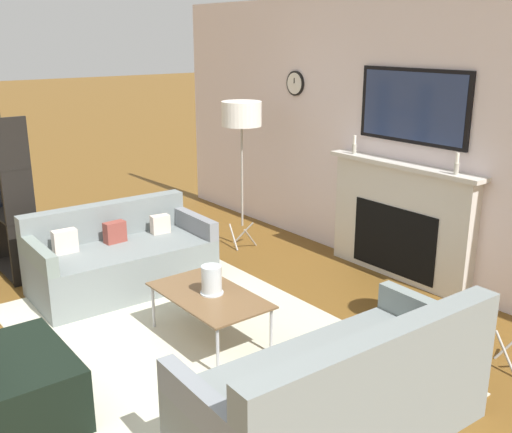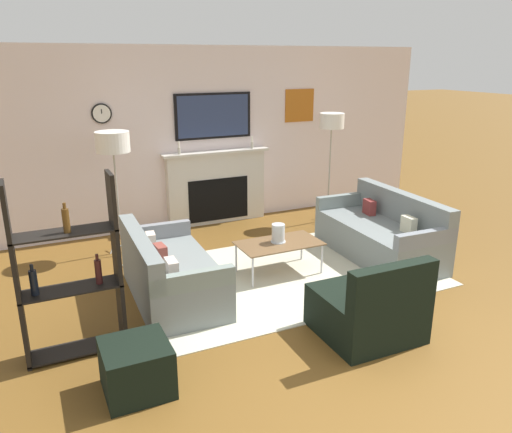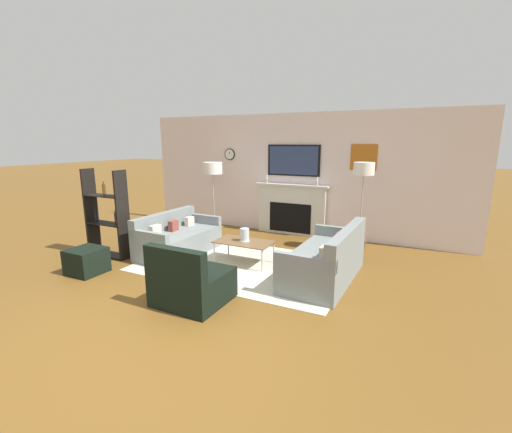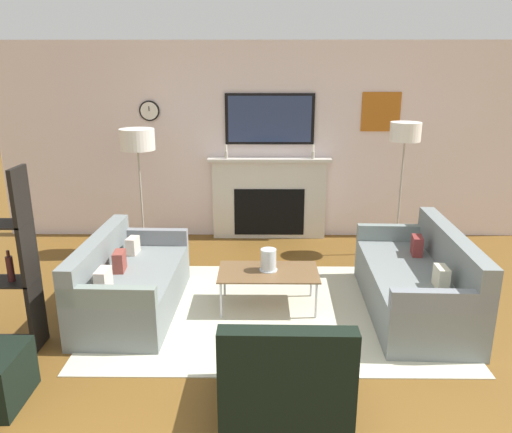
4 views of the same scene
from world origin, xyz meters
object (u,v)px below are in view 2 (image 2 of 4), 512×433
Objects in this scene: couch_right at (381,235)px; hurricane_candle at (278,234)px; coffee_table at (279,245)px; floor_lamp_left at (113,143)px; armchair at (369,310)px; ottoman at (137,368)px; couch_left at (169,274)px; shelf_unit at (69,274)px; floor_lamp_right at (332,123)px.

hurricane_candle is (-1.47, 0.11, 0.20)m from couch_right.
coffee_table is 2.47m from floor_lamp_left.
couch_right reaches higher than armchair.
hurricane_candle is 0.44× the size of ottoman.
floor_lamp_left is at bearing 152.50° from couch_right.
armchair is at bearing -61.74° from floor_lamp_left.
couch_left is 1.33m from shelf_unit.
armchair reaches higher than couch_left.
floor_lamp_left is at bearing 97.80° from couch_left.
shelf_unit is 1.02m from ottoman.
shelf_unit is (-0.82, -2.27, -0.72)m from floor_lamp_left.
ottoman is at bearing -143.45° from coffee_table.
floor_lamp_left reaches higher than couch_left.
ottoman is at bearing -64.57° from shelf_unit.
coffee_table is (-0.09, 1.64, 0.10)m from armchair.
hurricane_candle is 2.50m from floor_lamp_right.
armchair is 3.78m from floor_lamp_left.
shelf_unit is at bearing -170.23° from couch_right.
hurricane_candle is 0.14× the size of floor_lamp_left.
floor_lamp_left is at bearing 81.50° from ottoman.
coffee_table is at bearing 17.30° from shelf_unit.
shelf_unit reaches higher than ottoman.
coffee_table is at bearing -91.54° from hurricane_candle.
hurricane_candle is (1.39, 0.11, 0.22)m from couch_left.
coffee_table is 1.95× the size of ottoman.
couch_left is 1.87× the size of armchair.
armchair is 1.68m from hurricane_candle.
armchair is at bearing -86.87° from hurricane_candle.
floor_lamp_right reaches higher than ottoman.
couch_right is at bearing 22.20° from ottoman.
couch_left is at bearing -82.20° from floor_lamp_left.
shelf_unit reaches higher than coffee_table.
couch_left reaches higher than ottoman.
ottoman is (-0.67, -1.44, -0.08)m from couch_left.
hurricane_candle is at bearing 17.86° from shelf_unit.
coffee_table is 0.61× the size of floor_lamp_left.
coffee_table is 2.57m from floor_lamp_right.
coffee_table is at bearing 93.21° from armchair.
ottoman is (-2.06, -1.55, -0.29)m from hurricane_candle.
couch_left is at bearing -152.50° from floor_lamp_right.
armchair is 0.55× the size of shelf_unit.
floor_lamp_left is (-1.70, 3.15, 1.21)m from armchair.
floor_lamp_left is (-0.22, 1.60, 1.20)m from couch_left.
coffee_table is (1.38, 0.08, 0.09)m from couch_left.
armchair is 2.15m from ottoman.
coffee_table is at bearing 36.55° from ottoman.
floor_lamp_right is 1.07× the size of shelf_unit.
floor_lamp_left is 2.52m from shelf_unit.
armchair is at bearing -46.46° from couch_left.
armchair is at bearing -86.79° from coffee_table.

